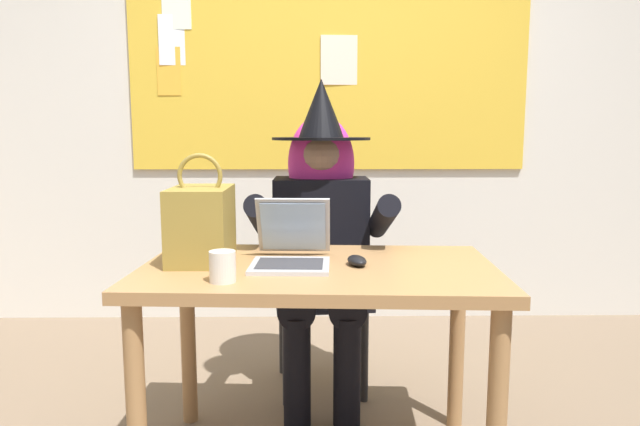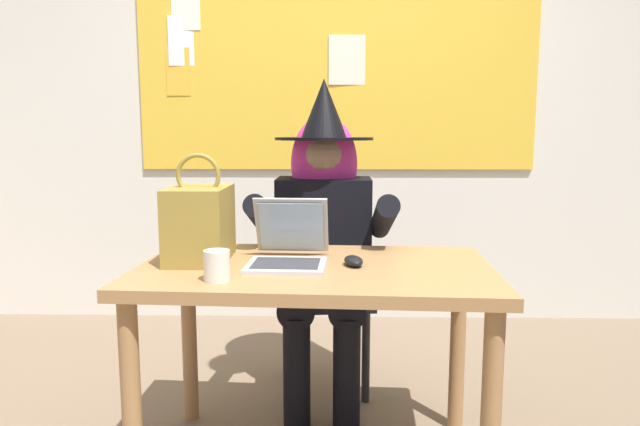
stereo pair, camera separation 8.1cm
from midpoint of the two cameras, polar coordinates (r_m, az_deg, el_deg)
name	(u,v)px [view 2 (the right image)]	position (r m, az deg, el deg)	size (l,w,h in m)	color
wall_back_bulletin	(337,100)	(3.57, 2.38, 11.24)	(6.55, 1.86, 2.72)	silver
desk_main	(315,294)	(1.97, 0.68, -8.17)	(1.23, 0.77, 0.73)	#A37547
chair_at_desk	(322,276)	(2.69, 1.10, -6.33)	(0.46, 0.46, 0.90)	#2D3347
person_costumed	(324,221)	(2.51, 1.28, -0.81)	(0.59, 0.68, 1.41)	black
laptop	(288,249)	(1.96, -2.01, -3.65)	(0.28, 0.35, 0.22)	#B7B7BC
computer_mouse	(354,261)	(1.94, 4.58, -4.81)	(0.06, 0.10, 0.03)	black
handbag	(200,223)	(2.03, -10.86, -0.96)	(0.20, 0.30, 0.38)	olive
coffee_mug	(217,266)	(1.75, -9.00, -5.24)	(0.08, 0.08, 0.10)	silver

